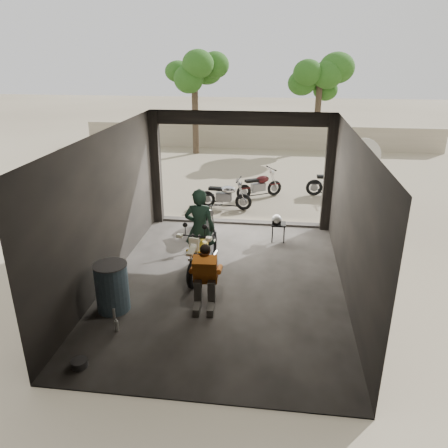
% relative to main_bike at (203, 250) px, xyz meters
% --- Properties ---
extents(ground, '(80.00, 80.00, 0.00)m').
position_rel_main_bike_xyz_m(ground, '(0.55, -0.36, -0.58)').
color(ground, '#7A6D56').
rests_on(ground, ground).
extents(garage, '(7.00, 7.13, 3.20)m').
position_rel_main_bike_xyz_m(garage, '(0.55, 0.18, 0.70)').
color(garage, '#2D2B28').
rests_on(garage, ground).
extents(boundary_wall, '(18.00, 0.30, 1.20)m').
position_rel_main_bike_xyz_m(boundary_wall, '(0.55, 13.64, 0.02)').
color(boundary_wall, gray).
rests_on(boundary_wall, ground).
extents(tree_left, '(2.20, 2.20, 5.60)m').
position_rel_main_bike_xyz_m(tree_left, '(-2.45, 12.14, 3.41)').
color(tree_left, '#382B1E').
rests_on(tree_left, ground).
extents(tree_right, '(2.20, 2.20, 5.00)m').
position_rel_main_bike_xyz_m(tree_right, '(3.35, 13.64, 2.98)').
color(tree_right, '#382B1E').
rests_on(tree_right, ground).
extents(main_bike, '(0.94, 1.81, 1.15)m').
position_rel_main_bike_xyz_m(main_bike, '(0.00, 0.00, 0.00)').
color(main_bike, beige).
rests_on(main_bike, ground).
extents(left_bike, '(1.29, 1.68, 1.06)m').
position_rel_main_bike_xyz_m(left_bike, '(-0.31, 2.02, -0.05)').
color(left_bike, black).
rests_on(left_bike, ground).
extents(outside_bike_a, '(1.55, 0.79, 1.01)m').
position_rel_main_bike_xyz_m(outside_bike_a, '(-0.04, 4.37, -0.07)').
color(outside_bike_a, black).
rests_on(outside_bike_a, ground).
extents(outside_bike_b, '(1.58, 1.29, 1.00)m').
position_rel_main_bike_xyz_m(outside_bike_b, '(0.97, 5.60, -0.07)').
color(outside_bike_b, '#400F11').
rests_on(outside_bike_b, ground).
extents(outside_bike_c, '(1.62, 0.74, 1.08)m').
position_rel_main_bike_xyz_m(outside_bike_c, '(3.47, 6.11, -0.04)').
color(outside_bike_c, black).
rests_on(outside_bike_c, ground).
extents(rider, '(0.70, 0.46, 1.88)m').
position_rel_main_bike_xyz_m(rider, '(-0.12, 0.34, 0.37)').
color(rider, black).
rests_on(rider, ground).
extents(mechanic, '(0.67, 0.88, 1.21)m').
position_rel_main_bike_xyz_m(mechanic, '(0.28, -1.36, 0.03)').
color(mechanic, '#CD681B').
rests_on(mechanic, ground).
extents(stool, '(0.36, 0.36, 0.51)m').
position_rel_main_bike_xyz_m(stool, '(1.66, 2.00, -0.14)').
color(stool, black).
rests_on(stool, ground).
extents(helmet, '(0.32, 0.33, 0.25)m').
position_rel_main_bike_xyz_m(helmet, '(1.60, 1.96, 0.06)').
color(helmet, silver).
rests_on(helmet, stool).
extents(oil_drum, '(0.76, 0.76, 0.97)m').
position_rel_main_bike_xyz_m(oil_drum, '(-1.45, -1.69, -0.09)').
color(oil_drum, '#466276').
rests_on(oil_drum, ground).
extents(sign_post, '(0.89, 0.08, 2.66)m').
position_rel_main_bike_xyz_m(sign_post, '(3.68, 2.58, 1.25)').
color(sign_post, black).
rests_on(sign_post, ground).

